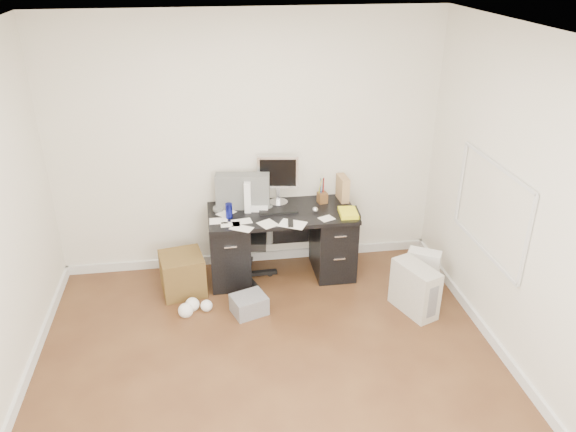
% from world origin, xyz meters
% --- Properties ---
extents(ground, '(4.00, 4.00, 0.00)m').
position_xyz_m(ground, '(0.00, 0.00, 0.00)').
color(ground, '#422615').
rests_on(ground, ground).
extents(room_shell, '(4.02, 4.02, 2.71)m').
position_xyz_m(room_shell, '(0.03, 0.03, 1.66)').
color(room_shell, beige).
rests_on(room_shell, ground).
extents(desk, '(1.50, 0.70, 0.75)m').
position_xyz_m(desk, '(0.30, 1.65, 0.40)').
color(desk, black).
rests_on(desk, ground).
extents(loose_papers, '(1.10, 0.60, 0.00)m').
position_xyz_m(loose_papers, '(0.10, 1.60, 0.75)').
color(loose_papers, white).
rests_on(loose_papers, desk).
extents(lcd_monitor, '(0.45, 0.30, 0.53)m').
position_xyz_m(lcd_monitor, '(0.29, 1.86, 1.02)').
color(lcd_monitor, silver).
rests_on(lcd_monitor, desk).
extents(keyboard, '(0.39, 0.14, 0.02)m').
position_xyz_m(keyboard, '(0.27, 1.65, 0.76)').
color(keyboard, black).
rests_on(keyboard, desk).
extents(computer_mouse, '(0.07, 0.07, 0.06)m').
position_xyz_m(computer_mouse, '(0.63, 1.57, 0.78)').
color(computer_mouse, silver).
rests_on(computer_mouse, desk).
extents(travel_mug, '(0.08, 0.08, 0.16)m').
position_xyz_m(travel_mug, '(-0.24, 1.58, 0.83)').
color(travel_mug, navy).
rests_on(travel_mug, desk).
extents(white_binder, '(0.17, 0.29, 0.32)m').
position_xyz_m(white_binder, '(-0.03, 1.80, 0.91)').
color(white_binder, white).
rests_on(white_binder, desk).
extents(magazine_file, '(0.13, 0.23, 0.26)m').
position_xyz_m(magazine_file, '(0.98, 1.85, 0.88)').
color(magazine_file, olive).
rests_on(magazine_file, desk).
extents(pen_cup, '(0.14, 0.14, 0.28)m').
position_xyz_m(pen_cup, '(0.75, 1.80, 0.89)').
color(pen_cup, '#563118').
rests_on(pen_cup, desk).
extents(yellow_book, '(0.21, 0.26, 0.04)m').
position_xyz_m(yellow_book, '(0.96, 1.48, 0.77)').
color(yellow_book, '#FFF51B').
rests_on(yellow_book, desk).
extents(paper_remote, '(0.32, 0.30, 0.02)m').
position_xyz_m(paper_remote, '(0.37, 1.35, 0.76)').
color(paper_remote, white).
rests_on(paper_remote, desk).
extents(office_chair, '(0.72, 0.72, 1.12)m').
position_xyz_m(office_chair, '(-0.11, 1.63, 0.56)').
color(office_chair, '#575A57').
rests_on(office_chair, ground).
extents(pc_tower, '(0.38, 0.54, 0.49)m').
position_xyz_m(pc_tower, '(1.47, 0.81, 0.25)').
color(pc_tower, beige).
rests_on(pc_tower, ground).
extents(shopping_bag, '(0.39, 0.36, 0.44)m').
position_xyz_m(shopping_bag, '(1.68, 1.16, 0.22)').
color(shopping_bag, white).
rests_on(shopping_bag, ground).
extents(wicker_basket, '(0.48, 0.48, 0.42)m').
position_xyz_m(wicker_basket, '(-0.74, 1.48, 0.21)').
color(wicker_basket, '#463215').
rests_on(wicker_basket, ground).
extents(desk_printer, '(0.38, 0.35, 0.19)m').
position_xyz_m(desk_printer, '(-0.11, 1.01, 0.09)').
color(desk_printer, slate).
rests_on(desk_printer, ground).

